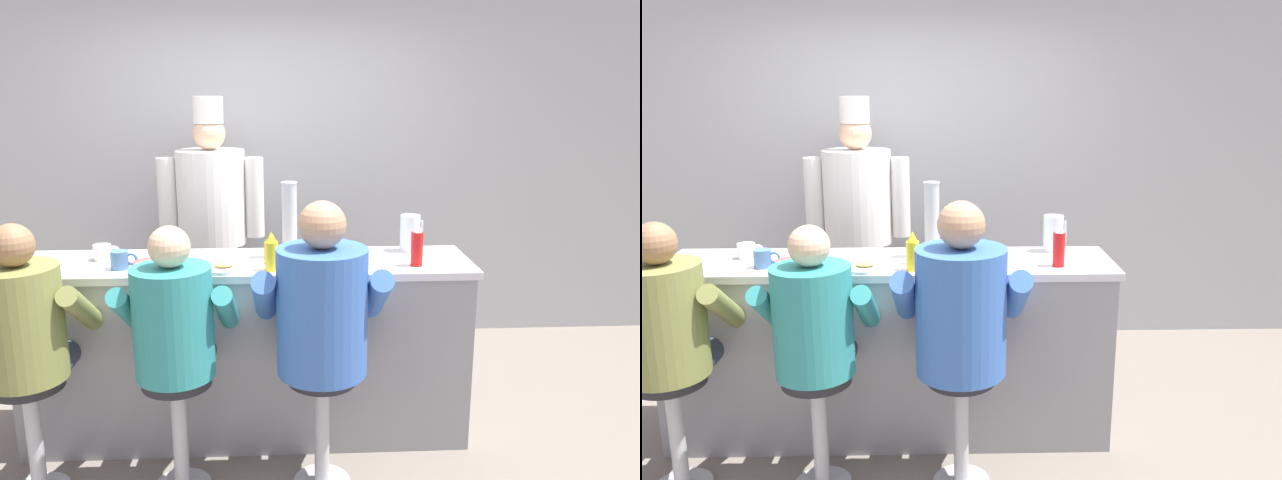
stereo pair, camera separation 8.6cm
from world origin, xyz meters
TOP-DOWN VIEW (x-y plane):
  - ground_plane at (0.00, 0.00)m, footprint 20.00×20.00m
  - wall_back at (0.00, 1.81)m, footprint 10.00×0.06m
  - diner_counter at (0.00, 0.29)m, footprint 2.46×0.58m
  - ketchup_bottle_red at (0.91, 0.15)m, footprint 0.06×0.06m
  - mustard_bottle_yellow at (0.15, 0.10)m, footprint 0.07×0.07m
  - hot_sauce_bottle_orange at (0.12, 0.22)m, footprint 0.03×0.03m
  - water_pitcher_clear at (0.94, 0.47)m, footprint 0.13×0.12m
  - breakfast_plate at (-0.10, 0.12)m, footprint 0.23×0.23m
  - cereal_bowl at (-0.48, 0.10)m, footprint 0.17×0.17m
  - coffee_mug_blue at (-0.64, 0.17)m, footprint 0.14×0.09m
  - coffee_mug_white at (-0.78, 0.36)m, footprint 0.14×0.10m
  - cup_stack_steel at (0.24, 0.36)m, footprint 0.09×0.09m
  - diner_seated_olive at (-1.00, -0.22)m, footprint 0.58×0.57m
  - diner_seated_teal at (-0.30, -0.22)m, footprint 0.57×0.56m
  - diner_seated_blue at (0.39, -0.21)m, footprint 0.65×0.64m
  - cook_in_whites_near at (-0.30, 1.32)m, footprint 0.74×0.47m

SIDE VIEW (x-z plane):
  - ground_plane at x=0.00m, z-range 0.00..0.00m
  - diner_counter at x=0.00m, z-range 0.00..1.02m
  - diner_seated_teal at x=-0.30m, z-range 0.16..1.49m
  - diner_seated_olive at x=-1.00m, z-range 0.16..1.51m
  - diner_seated_blue at x=0.39m, z-range 0.16..1.60m
  - breakfast_plate at x=-0.10m, z-range 1.01..1.05m
  - cook_in_whites_near at x=-0.30m, z-range 0.09..1.98m
  - cereal_bowl at x=-0.48m, z-range 1.02..1.07m
  - coffee_mug_white at x=-0.78m, z-range 1.02..1.10m
  - coffee_mug_blue at x=-0.64m, z-range 1.02..1.11m
  - hot_sauce_bottle_orange at x=0.12m, z-range 1.02..1.15m
  - mustard_bottle_yellow at x=0.15m, z-range 1.01..1.22m
  - water_pitcher_clear at x=0.94m, z-range 1.02..1.23m
  - ketchup_bottle_red at x=0.91m, z-range 1.01..1.24m
  - cup_stack_steel at x=0.24m, z-range 1.02..1.44m
  - wall_back at x=0.00m, z-range 0.00..2.70m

